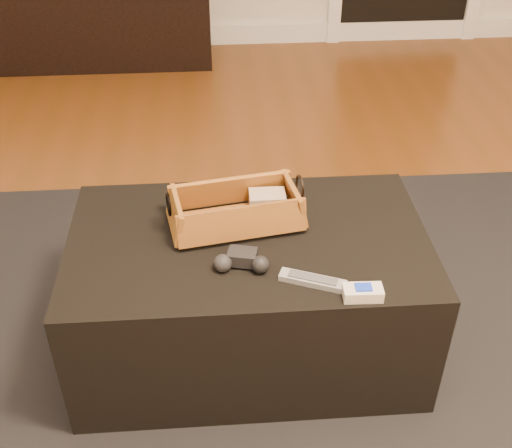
{
  "coord_description": "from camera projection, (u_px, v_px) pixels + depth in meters",
  "views": [
    {
      "loc": [
        0.05,
        -1.34,
        1.5
      ],
      "look_at": [
        0.15,
        0.05,
        0.49
      ],
      "focal_mm": 45.0,
      "sensor_mm": 36.0,
      "label": 1
    }
  ],
  "objects": [
    {
      "name": "wicker_basket",
      "position": [
        236.0,
        211.0,
        1.8
      ],
      "size": [
        0.4,
        0.26,
        0.13
      ],
      "color": "#A25C24",
      "rests_on": "ottoman"
    },
    {
      "name": "baseboard",
      "position": [
        202.0,
        35.0,
        4.13
      ],
      "size": [
        5.0,
        0.04,
        0.12
      ],
      "primitive_type": "cube",
      "color": "white",
      "rests_on": "floor"
    },
    {
      "name": "game_controller",
      "position": [
        242.0,
        261.0,
        1.65
      ],
      "size": [
        0.15,
        0.09,
        0.05
      ],
      "color": "black",
      "rests_on": "ottoman"
    },
    {
      "name": "ottoman",
      "position": [
        249.0,
        294.0,
        1.89
      ],
      "size": [
        1.0,
        0.6,
        0.42
      ],
      "primitive_type": "cube",
      "color": "black",
      "rests_on": "area_rug"
    },
    {
      "name": "cloth_bundle",
      "position": [
        267.0,
        202.0,
        1.84
      ],
      "size": [
        0.1,
        0.07,
        0.06
      ],
      "primitive_type": "cube",
      "rotation": [
        0.0,
        0.0,
        -0.0
      ],
      "color": "tan",
      "rests_on": "wicker_basket"
    },
    {
      "name": "area_rug",
      "position": [
        250.0,
        357.0,
        1.98
      ],
      "size": [
        2.6,
        2.0,
        0.01
      ],
      "primitive_type": "cube",
      "color": "black",
      "rests_on": "floor"
    },
    {
      "name": "tv_remote",
      "position": [
        231.0,
        221.0,
        1.8
      ],
      "size": [
        0.2,
        0.1,
        0.02
      ],
      "primitive_type": "cube",
      "rotation": [
        0.0,
        0.0,
        0.28
      ],
      "color": "black",
      "rests_on": "wicker_basket"
    },
    {
      "name": "silver_remote",
      "position": [
        313.0,
        280.0,
        1.61
      ],
      "size": [
        0.17,
        0.1,
        0.02
      ],
      "color": "#95989C",
      "rests_on": "ottoman"
    },
    {
      "name": "media_cabinet",
      "position": [
        95.0,
        17.0,
        3.79
      ],
      "size": [
        1.36,
        0.45,
        0.53
      ],
      "primitive_type": "cube",
      "color": "black",
      "rests_on": "floor"
    },
    {
      "name": "cream_gadget",
      "position": [
        363.0,
        292.0,
        1.56
      ],
      "size": [
        0.1,
        0.05,
        0.04
      ],
      "color": "beige",
      "rests_on": "ottoman"
    },
    {
      "name": "floor",
      "position": [
        208.0,
        366.0,
        1.96
      ],
      "size": [
        5.0,
        5.5,
        0.01
      ],
      "primitive_type": "cube",
      "color": "brown",
      "rests_on": "ground"
    }
  ]
}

